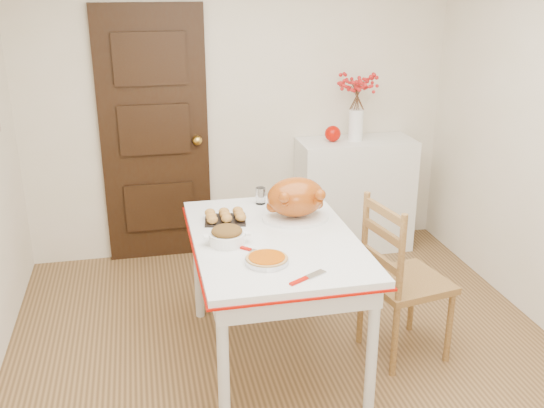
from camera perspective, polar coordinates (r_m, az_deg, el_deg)
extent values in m
cube|color=#51381D|center=(3.79, 2.61, -16.05)|extent=(3.50, 4.00, 0.00)
cube|color=silver|center=(5.10, -2.97, 9.07)|extent=(3.50, 0.00, 2.50)
cube|color=black|center=(5.06, -10.76, 6.08)|extent=(0.85, 0.06, 2.06)
cube|color=white|center=(5.33, 7.59, 0.85)|extent=(0.96, 0.43, 0.96)
sphere|color=#AA0900|center=(5.11, 5.63, 6.47)|extent=(0.13, 0.13, 0.13)
cylinder|color=#A74200|center=(3.24, -0.48, -5.09)|extent=(0.25, 0.25, 0.05)
cylinder|color=white|center=(4.06, -1.06, 0.77)|extent=(0.07, 0.07, 0.11)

